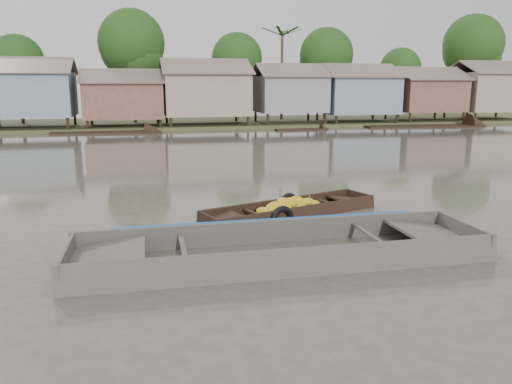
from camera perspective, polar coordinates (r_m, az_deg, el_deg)
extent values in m
plane|color=#4B4439|center=(11.61, 2.06, -5.25)|extent=(120.00, 120.00, 0.00)
cube|color=#384723|center=(43.90, -9.63, 7.61)|extent=(120.00, 12.00, 0.50)
cube|color=slate|center=(40.86, -24.49, 10.14)|extent=(6.20, 5.20, 3.20)
cube|color=brown|center=(39.49, -25.14, 13.03)|extent=(6.60, 3.02, 1.28)
cube|color=brown|center=(42.25, -24.39, 12.98)|extent=(6.60, 3.02, 1.28)
cube|color=brown|center=(40.19, -14.88, 10.09)|extent=(5.80, 4.60, 2.70)
cube|color=brown|center=(38.93, -15.07, 12.67)|extent=(6.20, 2.67, 1.14)
cube|color=brown|center=(41.41, -14.99, 12.63)|extent=(6.20, 2.67, 1.14)
cube|color=gray|center=(40.54, -5.82, 11.09)|extent=(6.50, 5.30, 3.30)
cube|color=brown|center=(39.13, -5.60, 14.12)|extent=(6.90, 3.08, 1.31)
cube|color=brown|center=(41.97, -6.16, 13.99)|extent=(6.90, 3.08, 1.31)
cube|color=gray|center=(42.06, 3.85, 11.10)|extent=(5.40, 4.70, 2.90)
cube|color=brown|center=(40.85, 4.43, 13.72)|extent=(5.80, 2.73, 1.17)
cube|color=brown|center=(43.28, 3.38, 13.65)|extent=(5.80, 2.73, 1.17)
cube|color=slate|center=(44.22, 11.43, 10.82)|extent=(6.00, 5.00, 3.10)
cube|color=brown|center=(42.99, 12.32, 13.41)|extent=(6.40, 2.90, 1.24)
cube|color=brown|center=(45.45, 10.81, 13.40)|extent=(6.40, 2.90, 1.24)
cube|color=brown|center=(47.31, 18.71, 10.44)|extent=(5.70, 4.90, 2.80)
cube|color=brown|center=(46.18, 19.76, 12.64)|extent=(6.10, 2.85, 1.21)
cube|color=brown|center=(48.43, 18.03, 12.71)|extent=(6.10, 2.85, 1.21)
cube|color=gray|center=(51.03, 25.04, 10.32)|extent=(6.30, 5.10, 3.40)
cube|color=brown|center=(49.97, 26.26, 12.67)|extent=(6.70, 2.96, 1.26)
cube|color=brown|center=(52.13, 24.30, 12.78)|extent=(6.70, 2.96, 1.26)
cylinder|color=#473323|center=(45.57, -25.30, 9.87)|extent=(0.28, 0.28, 4.90)
sphere|color=#163711|center=(45.59, -25.63, 13.38)|extent=(4.20, 4.20, 4.20)
cylinder|color=#473323|center=(43.66, -13.80, 11.55)|extent=(0.28, 0.28, 6.30)
sphere|color=#163711|center=(43.78, -14.05, 16.26)|extent=(5.40, 5.40, 5.40)
cylinder|color=#473323|center=(45.56, -2.16, 11.24)|extent=(0.28, 0.28, 5.25)
sphere|color=#163711|center=(45.60, -2.19, 15.01)|extent=(4.50, 4.50, 4.50)
cylinder|color=#473323|center=(46.85, 7.92, 11.38)|extent=(0.28, 0.28, 5.60)
sphere|color=#163711|center=(46.91, 8.04, 15.29)|extent=(4.80, 4.80, 4.80)
cylinder|color=#473323|center=(51.18, 16.01, 10.51)|extent=(0.28, 0.28, 4.55)
sphere|color=#163711|center=(51.19, 16.18, 13.42)|extent=(3.90, 3.90, 3.90)
cylinder|color=#473323|center=(54.12, 23.20, 11.20)|extent=(0.28, 0.28, 6.65)
sphere|color=#163711|center=(54.24, 23.56, 15.20)|extent=(5.70, 5.70, 5.70)
cylinder|color=#473323|center=(46.03, 2.97, 12.96)|extent=(0.24, 0.24, 8.00)
cube|color=black|center=(13.65, 4.00, -2.93)|extent=(5.04, 2.49, 0.08)
cube|color=black|center=(14.03, 2.71, -1.67)|extent=(4.88, 1.75, 0.47)
cube|color=black|center=(13.18, 5.39, -2.63)|extent=(4.88, 1.75, 0.47)
cube|color=black|center=(15.16, 11.67, -0.84)|extent=(0.41, 1.07, 0.45)
cube|color=black|center=(14.86, 10.47, -0.84)|extent=(1.13, 1.18, 0.18)
cube|color=black|center=(12.34, -5.44, -3.67)|extent=(0.41, 1.07, 0.45)
cube|color=black|center=(12.52, -3.67, -3.14)|extent=(1.13, 1.18, 0.18)
cube|color=black|center=(12.93, -0.28, -2.44)|extent=(0.43, 1.04, 0.05)
cube|color=black|center=(14.29, 7.90, -1.12)|extent=(0.43, 1.04, 0.05)
ellipsoid|color=yellow|center=(13.10, 1.16, -2.62)|extent=(0.37, 0.31, 0.19)
ellipsoid|color=yellow|center=(13.62, 3.08, -1.42)|extent=(0.42, 0.35, 0.22)
ellipsoid|color=yellow|center=(13.59, 4.59, -0.99)|extent=(0.49, 0.41, 0.26)
ellipsoid|color=yellow|center=(13.52, 4.47, -1.40)|extent=(0.43, 0.36, 0.22)
ellipsoid|color=yellow|center=(13.62, 2.49, -1.39)|extent=(0.38, 0.32, 0.20)
ellipsoid|color=yellow|center=(13.70, 5.25, -1.21)|extent=(0.44, 0.36, 0.23)
ellipsoid|color=yellow|center=(13.39, 3.52, -1.52)|extent=(0.44, 0.37, 0.23)
ellipsoid|color=yellow|center=(13.68, 5.79, -1.17)|extent=(0.37, 0.31, 0.20)
ellipsoid|color=yellow|center=(13.53, 3.02, -1.46)|extent=(0.42, 0.35, 0.22)
ellipsoid|color=yellow|center=(14.00, 4.08, -1.38)|extent=(0.40, 0.33, 0.21)
ellipsoid|color=yellow|center=(14.11, 5.32, -1.35)|extent=(0.41, 0.35, 0.22)
ellipsoid|color=yellow|center=(13.05, 2.55, -2.59)|extent=(0.46, 0.39, 0.24)
ellipsoid|color=yellow|center=(13.02, 2.39, -2.56)|extent=(0.47, 0.39, 0.25)
ellipsoid|color=yellow|center=(13.67, 3.00, -1.51)|extent=(0.39, 0.32, 0.20)
ellipsoid|color=yellow|center=(13.62, 3.92, -1.03)|extent=(0.36, 0.30, 0.19)
ellipsoid|color=yellow|center=(13.87, 7.65, -1.79)|extent=(0.40, 0.33, 0.21)
ellipsoid|color=yellow|center=(12.92, 1.93, -2.92)|extent=(0.38, 0.32, 0.20)
ellipsoid|color=yellow|center=(13.19, 3.51, -1.93)|extent=(0.37, 0.31, 0.19)
ellipsoid|color=yellow|center=(13.38, 4.07, -1.32)|extent=(0.45, 0.38, 0.24)
ellipsoid|color=yellow|center=(13.53, 4.98, -1.57)|extent=(0.41, 0.35, 0.22)
ellipsoid|color=yellow|center=(13.22, 0.79, -2.21)|extent=(0.44, 0.36, 0.23)
ellipsoid|color=yellow|center=(13.10, 2.41, -2.27)|extent=(0.42, 0.35, 0.22)
ellipsoid|color=yellow|center=(14.14, 5.93, -1.16)|extent=(0.47, 0.39, 0.25)
ellipsoid|color=yellow|center=(13.07, 2.08, -2.33)|extent=(0.48, 0.40, 0.25)
ellipsoid|color=yellow|center=(13.28, 1.86, -1.74)|extent=(0.41, 0.34, 0.22)
ellipsoid|color=yellow|center=(13.62, 3.58, -1.32)|extent=(0.45, 0.38, 0.24)
ellipsoid|color=yellow|center=(13.33, 2.28, -1.59)|extent=(0.48, 0.40, 0.25)
ellipsoid|color=yellow|center=(13.13, 1.42, -2.23)|extent=(0.48, 0.40, 0.25)
ellipsoid|color=yellow|center=(13.40, 5.07, -2.13)|extent=(0.39, 0.32, 0.20)
ellipsoid|color=yellow|center=(13.44, 3.09, -1.13)|extent=(0.45, 0.38, 0.24)
ellipsoid|color=yellow|center=(13.95, 4.04, -1.38)|extent=(0.41, 0.34, 0.22)
ellipsoid|color=yellow|center=(13.87, 6.60, -1.38)|extent=(0.44, 0.37, 0.23)
cylinder|color=#3F6626|center=(13.28, 2.44, -1.30)|extent=(0.04, 0.04, 0.16)
cylinder|color=#3F6626|center=(13.64, 4.64, -0.96)|extent=(0.04, 0.04, 0.16)
cylinder|color=#3F6626|center=(13.91, 6.14, -0.73)|extent=(0.04, 0.04, 0.16)
torus|color=black|center=(14.28, 3.74, -1.35)|extent=(0.65, 0.36, 0.63)
torus|color=black|center=(12.70, 2.99, -3.08)|extent=(0.70, 0.37, 0.69)
cube|color=#403C36|center=(10.32, 2.86, -8.02)|extent=(8.29, 1.98, 0.08)
cube|color=#403C36|center=(11.15, 1.54, -4.83)|extent=(8.43, 0.38, 0.67)
cube|color=#403C36|center=(9.31, 4.50, -8.42)|extent=(8.43, 0.38, 0.67)
cube|color=#403C36|center=(11.93, 22.47, -4.65)|extent=(0.11, 2.06, 0.64)
cube|color=#403C36|center=(11.52, 19.55, -4.58)|extent=(1.47, 1.81, 0.26)
cube|color=#403C36|center=(10.04, -20.75, -7.65)|extent=(0.11, 2.06, 0.64)
cube|color=#403C36|center=(9.92, -16.66, -7.09)|extent=(1.47, 1.81, 0.26)
cube|color=#403C36|center=(9.88, -8.31, -6.44)|extent=(0.15, 1.98, 0.05)
cube|color=#403C36|center=(10.84, 13.06, -4.93)|extent=(0.15, 1.98, 0.05)
cube|color=#665E54|center=(10.30, 2.87, -7.73)|extent=(6.32, 1.77, 0.02)
cube|color=#1054A6|center=(11.14, 1.47, -3.47)|extent=(6.82, 0.27, 0.17)
torus|color=olive|center=(10.57, 12.63, -7.35)|extent=(0.47, 0.47, 0.07)
torus|color=olive|center=(10.55, 12.64, -7.12)|extent=(0.38, 0.38, 0.07)
cube|color=black|center=(43.05, 18.23, 7.01)|extent=(9.26, 2.96, 0.35)
cube|color=black|center=(37.39, -17.29, 6.35)|extent=(6.90, 2.34, 0.35)
cube|color=black|center=(38.14, 5.02, 6.96)|extent=(3.74, 0.87, 0.35)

